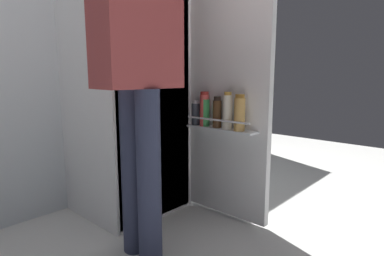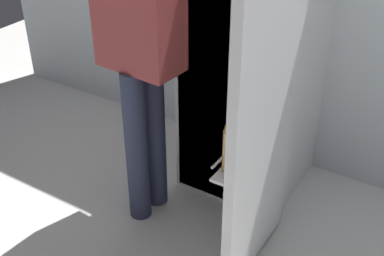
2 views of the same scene
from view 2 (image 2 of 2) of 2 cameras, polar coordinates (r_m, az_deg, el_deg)
name	(u,v)px [view 2 (image 2 of 2)]	position (r m, az deg, el deg)	size (l,w,h in m)	color
ground_plane	(200,227)	(2.83, 0.93, -11.03)	(6.69, 6.69, 0.00)	silver
refrigerator	(256,42)	(2.72, 7.18, 9.53)	(0.68, 1.22, 1.81)	white
person	(141,32)	(2.41, -5.74, 10.74)	(0.55, 0.76, 1.76)	#2D334C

